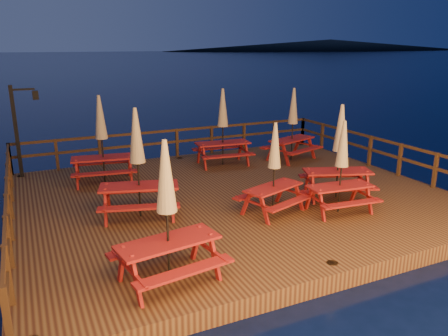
# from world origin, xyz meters

# --- Properties ---
(ground) EXTENTS (500.00, 500.00, 0.00)m
(ground) POSITION_xyz_m (0.00, 0.00, 0.00)
(ground) COLOR black
(ground) RESTS_ON ground
(deck) EXTENTS (12.00, 10.00, 0.40)m
(deck) POSITION_xyz_m (0.00, 0.00, 0.20)
(deck) COLOR #3F2114
(deck) RESTS_ON ground
(deck_piles) EXTENTS (11.44, 9.44, 1.40)m
(deck_piles) POSITION_xyz_m (0.00, 0.00, -0.30)
(deck_piles) COLOR #3D2613
(deck_piles) RESTS_ON ground
(railing) EXTENTS (11.80, 9.75, 1.10)m
(railing) POSITION_xyz_m (0.00, 1.78, 1.16)
(railing) COLOR #3D2613
(railing) RESTS_ON deck
(lamp_post) EXTENTS (0.85, 0.18, 3.00)m
(lamp_post) POSITION_xyz_m (-5.39, 4.55, 2.20)
(lamp_post) COLOR black
(lamp_post) RESTS_ON deck
(headland_right) EXTENTS (230.40, 86.40, 7.00)m
(headland_right) POSITION_xyz_m (185.00, 230.00, 3.50)
(headland_right) COLOR black
(headland_right) RESTS_ON ground
(picnic_table_0) EXTENTS (2.31, 2.07, 2.78)m
(picnic_table_0) POSITION_xyz_m (-2.87, -0.53, 1.85)
(picnic_table_0) COLOR maroon
(picnic_table_0) RESTS_ON deck
(picnic_table_1) EXTENTS (1.81, 1.54, 2.41)m
(picnic_table_1) POSITION_xyz_m (1.92, -2.42, 1.65)
(picnic_table_1) COLOR maroon
(picnic_table_1) RESTS_ON deck
(picnic_table_2) EXTENTS (2.29, 2.10, 2.67)m
(picnic_table_2) POSITION_xyz_m (2.58, -1.51, 1.79)
(picnic_table_2) COLOR maroon
(picnic_table_2) RESTS_ON deck
(picnic_table_3) EXTENTS (2.27, 2.06, 2.69)m
(picnic_table_3) POSITION_xyz_m (3.79, 2.61, 1.80)
(picnic_table_3) COLOR maroon
(picnic_table_3) RESTS_ON deck
(picnic_table_4) EXTENTS (2.01, 1.83, 2.38)m
(picnic_table_4) POSITION_xyz_m (0.33, -1.74, 1.64)
(picnic_table_4) COLOR maroon
(picnic_table_4) RESTS_ON deck
(picnic_table_5) EXTENTS (2.16, 1.87, 2.76)m
(picnic_table_5) POSITION_xyz_m (-3.17, 2.74, 1.83)
(picnic_table_5) COLOR maroon
(picnic_table_5) RESTS_ON deck
(picnic_table_6) EXTENTS (2.09, 1.81, 2.69)m
(picnic_table_6) POSITION_xyz_m (-3.19, -3.85, 1.80)
(picnic_table_6) COLOR maroon
(picnic_table_6) RESTS_ON deck
(picnic_table_7) EXTENTS (2.08, 1.78, 2.75)m
(picnic_table_7) POSITION_xyz_m (1.13, 3.06, 1.83)
(picnic_table_7) COLOR maroon
(picnic_table_7) RESTS_ON deck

